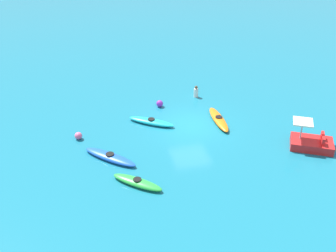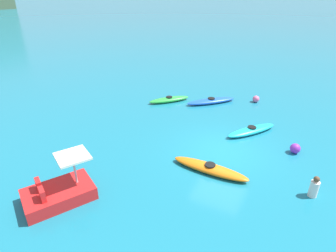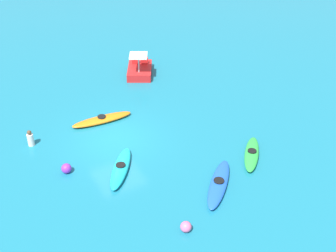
{
  "view_description": "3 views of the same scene",
  "coord_description": "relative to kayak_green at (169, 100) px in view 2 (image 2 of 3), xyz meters",
  "views": [
    {
      "loc": [
        6.85,
        21.47,
        12.95
      ],
      "look_at": [
        1.76,
        0.87,
        0.65
      ],
      "focal_mm": 42.72,
      "sensor_mm": 36.0,
      "label": 1
    },
    {
      "loc": [
        -11.21,
        -2.93,
        6.96
      ],
      "look_at": [
        0.29,
        3.16,
        0.47
      ],
      "focal_mm": 29.46,
      "sensor_mm": 36.0,
      "label": 2
    },
    {
      "loc": [
        18.11,
        -6.66,
        13.39
      ],
      "look_at": [
        0.79,
        2.64,
        0.47
      ],
      "focal_mm": 48.57,
      "sensor_mm": 36.0,
      "label": 3
    }
  ],
  "objects": [
    {
      "name": "person_near_shore",
      "position": [
        -6.02,
        -9.2,
        0.22
      ],
      "size": [
        0.44,
        0.44,
        0.88
      ],
      "color": "silver",
      "rests_on": "ground_plane"
    },
    {
      "name": "buoy_pink",
      "position": [
        2.71,
        -5.27,
        0.06
      ],
      "size": [
        0.46,
        0.46,
        0.46
      ],
      "primitive_type": "sphere",
      "color": "pink",
      "rests_on": "ground_plane"
    },
    {
      "name": "kayak_blue",
      "position": [
        1.09,
        -2.64,
        -0.0
      ],
      "size": [
        3.0,
        2.94,
        0.37
      ],
      "color": "blue",
      "rests_on": "ground_plane"
    },
    {
      "name": "kayak_orange",
      "position": [
        -6.36,
        -5.27,
        -0.0
      ],
      "size": [
        0.82,
        3.36,
        0.37
      ],
      "color": "orange",
      "rests_on": "ground_plane"
    },
    {
      "name": "pedal_boat_red",
      "position": [
        -10.57,
        -1.02,
        0.17
      ],
      "size": [
        2.82,
        2.46,
        1.68
      ],
      "color": "red",
      "rests_on": "ground_plane"
    },
    {
      "name": "ground_plane",
      "position": [
        -4.47,
        -5.28,
        -0.16
      ],
      "size": [
        600.0,
        600.0,
        0.0
      ],
      "primitive_type": "plane",
      "color": "#19728C"
    },
    {
      "name": "kayak_green",
      "position": [
        0.0,
        0.0,
        0.0
      ],
      "size": [
        2.6,
        2.38,
        0.37
      ],
      "color": "green",
      "rests_on": "ground_plane"
    },
    {
      "name": "kayak_cyan",
      "position": [
        -2.0,
        -6.04,
        -0.0
      ],
      "size": [
        2.97,
        2.38,
        0.37
      ],
      "color": "#19B7C6",
      "rests_on": "ground_plane"
    },
    {
      "name": "buoy_purple",
      "position": [
        -3.07,
        -8.3,
        0.08
      ],
      "size": [
        0.48,
        0.48,
        0.48
      ],
      "primitive_type": "sphere",
      "color": "purple",
      "rests_on": "ground_plane"
    }
  ]
}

